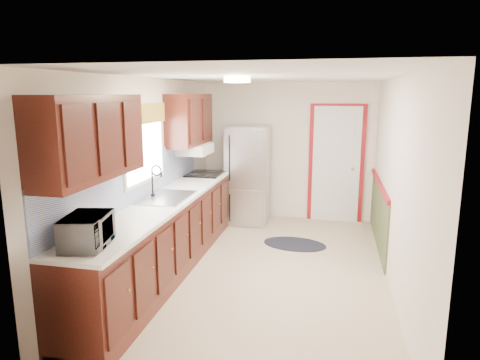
% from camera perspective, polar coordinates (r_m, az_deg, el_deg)
% --- Properties ---
extents(room_shell, '(3.20, 5.20, 2.52)m').
position_cam_1_polar(room_shell, '(5.18, 3.36, 0.23)').
color(room_shell, tan).
rests_on(room_shell, ground).
extents(kitchen_run, '(0.63, 4.00, 2.20)m').
position_cam_1_polar(kitchen_run, '(5.33, -10.45, -3.93)').
color(kitchen_run, '#3B140D').
rests_on(kitchen_run, ground).
extents(back_wall_trim, '(1.12, 2.30, 2.08)m').
position_cam_1_polar(back_wall_trim, '(7.35, 13.76, 0.81)').
color(back_wall_trim, maroon).
rests_on(back_wall_trim, ground).
extents(ceiling_fixture, '(0.30, 0.30, 0.06)m').
position_cam_1_polar(ceiling_fixture, '(4.95, -0.38, 13.22)').
color(ceiling_fixture, '#FFD88C').
rests_on(ceiling_fixture, room_shell).
extents(microwave, '(0.37, 0.54, 0.33)m').
position_cam_1_polar(microwave, '(3.83, -19.77, -6.00)').
color(microwave, white).
rests_on(microwave, kitchen_run).
extents(refrigerator, '(0.72, 0.71, 1.67)m').
position_cam_1_polar(refrigerator, '(7.34, 1.03, 0.70)').
color(refrigerator, '#B7B7BC').
rests_on(refrigerator, ground).
extents(rug, '(1.01, 0.73, 0.01)m').
position_cam_1_polar(rug, '(6.49, 7.29, -8.47)').
color(rug, black).
rests_on(rug, ground).
extents(cooktop, '(0.52, 0.63, 0.02)m').
position_cam_1_polar(cooktop, '(6.84, -4.67, 0.84)').
color(cooktop, black).
rests_on(cooktop, kitchen_run).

